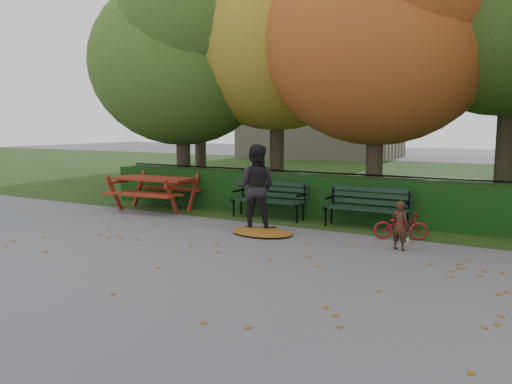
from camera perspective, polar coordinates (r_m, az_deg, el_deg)
The scene contains 17 objects.
ground at distance 8.31m, azimuth -2.50°, elevation -7.89°, with size 90.00×90.00×0.00m, color slate.
grass_strip at distance 21.33m, azimuth 17.82°, elevation 1.29°, with size 90.00×90.00×0.00m, color #193210.
building_left at distance 35.75m, azimuth 7.68°, elevation 16.04°, with size 10.00×7.00×15.00m, color tan.
hedge at distance 12.18m, azimuth 8.76°, elevation -0.59°, with size 13.00×0.90×1.00m, color black.
iron_fence at distance 12.92m, azimuth 10.02°, elevation 0.01°, with size 14.00×0.04×1.02m.
tree_a at distance 15.72m, azimuth -8.11°, elevation 15.96°, with size 5.88×5.60×7.48m.
tree_b at distance 15.43m, azimuth 3.28°, elevation 19.51°, with size 6.72×6.40×8.79m.
tree_c at distance 13.45m, azimuth 14.99°, elevation 18.53°, with size 6.30×6.00×8.00m.
tree_f at distance 19.96m, azimuth -6.11°, elevation 17.59°, with size 6.93×6.60×9.19m.
bench_left at distance 11.98m, azimuth 1.58°, elevation -0.54°, with size 1.80×0.57×0.88m.
bench_right at distance 11.08m, azimuth 12.62°, elevation -1.39°, with size 1.80×0.57×0.88m.
picnic_table at distance 13.34m, azimuth -11.58°, elevation 0.83°, with size 2.17×1.81×0.99m.
leaf_pile at distance 10.27m, azimuth 0.67°, elevation -4.60°, with size 1.33×0.92×0.09m, color brown.
leaf_scatter at distance 8.55m, azimuth -1.43°, elevation -7.39°, with size 9.00×5.70×0.01m, color brown, non-canonical shape.
child at distance 9.28m, azimuth 16.11°, elevation -3.70°, with size 0.33×0.21×0.89m, color #391E12.
adult at distance 10.58m, azimuth -0.04°, elevation 0.52°, with size 0.89×0.69×1.83m, color black.
bicycle at distance 10.17m, azimuth 16.21°, elevation -3.73°, with size 0.36×1.04×0.54m, color maroon.
Camera 1 is at (4.24, -6.79, 2.22)m, focal length 35.00 mm.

